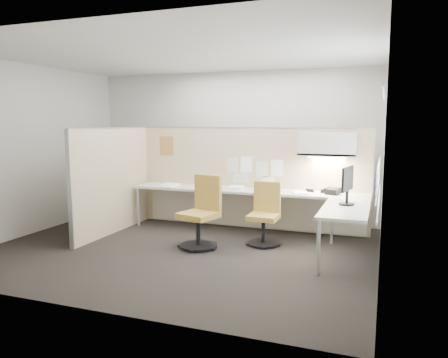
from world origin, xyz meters
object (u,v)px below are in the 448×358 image
at_px(chair_left, 201,214).
at_px(phone, 332,191).
at_px(desk, 263,200).
at_px(chair_right, 265,216).
at_px(monitor, 347,183).

height_order(chair_left, phone, chair_left).
bearing_deg(desk, chair_right, -72.15).
bearing_deg(chair_right, monitor, -10.45).
xyz_separation_m(chair_left, phone, (1.78, 1.07, 0.29)).
bearing_deg(desk, phone, 6.83).
bearing_deg(phone, desk, -155.51).
height_order(monitor, phone, monitor).
xyz_separation_m(chair_left, chair_right, (0.85, 0.47, -0.06)).
xyz_separation_m(chair_right, phone, (0.93, 0.60, 0.35)).
xyz_separation_m(desk, monitor, (1.37, -0.70, 0.43)).
relative_size(desk, monitor, 7.67).
relative_size(desk, phone, 15.54).
bearing_deg(phone, monitor, -53.35).
distance_m(chair_left, phone, 2.09).
height_order(chair_left, monitor, monitor).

